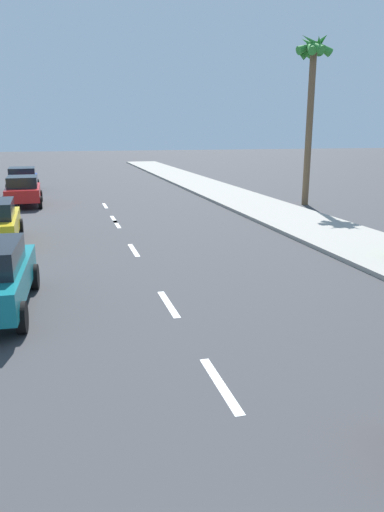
# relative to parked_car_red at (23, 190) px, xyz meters

# --- Properties ---
(ground_plane) EXTENTS (160.00, 160.00, 0.00)m
(ground_plane) POSITION_rel_parked_car_red_xyz_m (4.15, -7.92, -0.84)
(ground_plane) COLOR #38383A
(sidewalk_strip) EXTENTS (3.60, 80.00, 0.14)m
(sidewalk_strip) POSITION_rel_parked_car_red_xyz_m (11.87, -5.92, -0.77)
(sidewalk_strip) COLOR #9E998E
(sidewalk_strip) RESTS_ON ground
(lane_stripe_2) EXTENTS (0.16, 1.80, 0.01)m
(lane_stripe_2) POSITION_rel_parked_car_red_xyz_m (4.15, -20.55, -0.83)
(lane_stripe_2) COLOR white
(lane_stripe_2) RESTS_ON ground
(lane_stripe_3) EXTENTS (0.16, 1.80, 0.01)m
(lane_stripe_3) POSITION_rel_parked_car_red_xyz_m (4.15, -16.77, -0.83)
(lane_stripe_3) COLOR white
(lane_stripe_3) RESTS_ON ground
(lane_stripe_4) EXTENTS (0.16, 1.80, 0.01)m
(lane_stripe_4) POSITION_rel_parked_car_red_xyz_m (4.15, -11.41, -0.83)
(lane_stripe_4) COLOR white
(lane_stripe_4) RESTS_ON ground
(lane_stripe_5) EXTENTS (0.16, 1.80, 0.01)m
(lane_stripe_5) POSITION_rel_parked_car_red_xyz_m (4.15, -6.61, -0.83)
(lane_stripe_5) COLOR white
(lane_stripe_5) RESTS_ON ground
(lane_stripe_6) EXTENTS (0.16, 1.80, 0.01)m
(lane_stripe_6) POSITION_rel_parked_car_red_xyz_m (4.15, -5.39, -0.83)
(lane_stripe_6) COLOR white
(lane_stripe_6) RESTS_ON ground
(lane_stripe_7) EXTENTS (0.16, 1.80, 0.01)m
(lane_stripe_7) POSITION_rel_parked_car_red_xyz_m (4.15, -1.19, -0.83)
(lane_stripe_7) COLOR white
(lane_stripe_7) RESTS_ON ground
(parked_car_red) EXTENTS (1.94, 4.05, 1.57)m
(parked_car_red) POSITION_rel_parked_car_red_xyz_m (0.00, 0.00, 0.00)
(parked_car_red) COLOR red
(parked_car_red) RESTS_ON ground
(parked_car_blue) EXTENTS (2.10, 4.37, 1.57)m
(parked_car_blue) POSITION_rel_parked_car_red_xyz_m (-0.43, 6.57, 0.00)
(parked_car_blue) COLOR #1E389E
(parked_car_blue) RESTS_ON ground
(palm_tree_far) EXTENTS (1.76, 1.75, 8.75)m
(palm_tree_far) POSITION_rel_parked_car_red_xyz_m (14.64, -3.59, 5.97)
(palm_tree_far) COLOR brown
(palm_tree_far) RESTS_ON ground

